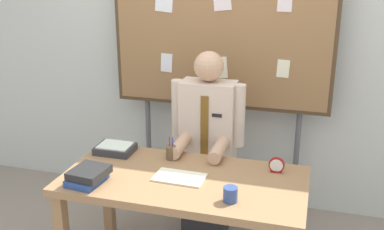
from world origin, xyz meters
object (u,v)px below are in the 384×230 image
Objects in this scene: coffee_mug at (230,194)px; paper_tray at (115,149)px; pen_holder at (171,152)px; desk at (184,191)px; book_stack at (88,176)px; open_notebook at (179,177)px; desk_clock at (276,166)px; person at (207,151)px; bulletin_board at (221,36)px.

paper_tray is at bearing 153.66° from coffee_mug.
pen_holder is 0.62× the size of paper_tray.
desk is 0.32m from pen_holder.
open_notebook is (0.52, 0.21, -0.04)m from book_stack.
open_notebook is 0.41m from coffee_mug.
desk_clock is at bearing 24.13° from open_notebook.
pen_holder reaches higher than book_stack.
desk is 0.61m from person.
bulletin_board is 1.50m from book_stack.
book_stack is 0.56m from open_notebook.
desk is 0.61m from desk_clock.
open_notebook is 3.12× the size of desk_clock.
person reaches higher than book_stack.
desk is at bearing -156.78° from desk_clock.
person is at bearing 57.31° from book_stack.
open_notebook is 0.61m from paper_tray.
bulletin_board is at bearing 88.77° from open_notebook.
bulletin_board is at bearing 125.74° from desk_clock.
paper_tray is at bearing 179.81° from pen_holder.
bulletin_board is 8.45× the size of book_stack.
person is 1.00m from book_stack.
book_stack is 2.83× the size of coffee_mug.
coffee_mug is 0.55× the size of pen_holder.
coffee_mug is (-0.21, -0.45, -0.00)m from desk_clock.
person is 8.93× the size of pen_holder.
coffee_mug is 1.02m from paper_tray.
paper_tray is at bearing -127.51° from bulletin_board.
person is 0.89m from bulletin_board.
paper_tray is at bearing 154.88° from open_notebook.
desk_clock is at bearing -54.26° from bulletin_board.
desk is at bearing 147.80° from coffee_mug.
open_notebook reaches higher than desk.
book_stack is 0.88m from coffee_mug.
paper_tray reaches higher than desk.
book_stack is 1.18m from desk_clock.
person is 0.70m from paper_tray.
desk_clock is (0.55, -0.76, -0.68)m from bulletin_board.
pen_holder reaches higher than paper_tray.
bulletin_board reaches higher than paper_tray.
book_stack is at bearing -122.69° from person.
person is 16.37× the size of coffee_mug.
open_notebook is at bearing 21.76° from book_stack.
book_stack reaches higher than desk.
book_stack is (-0.54, -0.23, 0.14)m from desk.
bulletin_board reaches higher than person.
bulletin_board is 8.03× the size of paper_tray.
coffee_mug reaches higher than open_notebook.
desk is 1.29m from bulletin_board.
desk is 17.38× the size of coffee_mug.
desk_clock reaches higher than book_stack.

